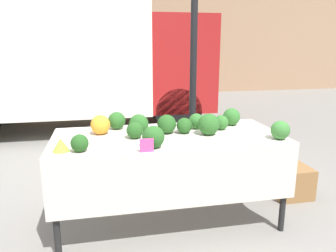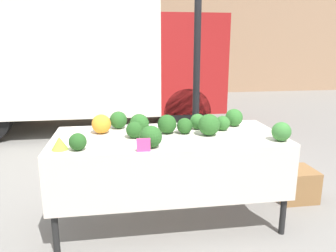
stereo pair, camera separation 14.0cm
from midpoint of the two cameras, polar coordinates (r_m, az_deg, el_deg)
The scene contains 21 objects.
ground_plane at distance 3.13m, azimuth 1.34°, elevation -15.90°, with size 40.00×40.00×0.00m, color gray.
building_facade at distance 10.87m, azimuth -6.38°, elevation 18.55°, with size 16.00×0.60×4.87m.
tent_pole at distance 3.41m, azimuth 6.13°, elevation 6.33°, with size 0.07×0.07×2.22m.
parked_truck at distance 6.34m, azimuth -14.84°, elevation 12.66°, with size 4.87×1.91×2.73m.
market_table at distance 2.78m, azimuth 1.64°, elevation -3.83°, with size 1.96×0.87×0.80m.
orange_cauliflower at distance 2.90m, azimuth -10.19°, elevation 0.34°, with size 0.17×0.17×0.17m.
romanesco_head at distance 2.52m, azimuth -16.87°, elevation -2.90°, with size 0.12×0.12×0.10m.
broccoli_head_0 at distance 2.85m, azimuth 1.18°, elevation 0.32°, with size 0.17×0.17×0.17m.
broccoli_head_1 at distance 2.86m, azimuth -3.63°, elevation 0.39°, with size 0.17×0.17×0.17m.
broccoli_head_2 at distance 2.47m, azimuth -13.88°, elevation -2.70°, with size 0.13×0.13×0.13m.
broccoli_head_3 at distance 3.19m, azimuth 12.66°, elevation 1.45°, with size 0.17×0.17×0.17m.
broccoli_head_4 at distance 2.82m, azimuth 8.58°, elevation 0.19°, with size 0.19×0.19×0.19m.
broccoli_head_5 at distance 3.05m, azimuth -7.34°, elevation 1.04°, with size 0.16×0.16×0.16m.
broccoli_head_6 at distance 3.02m, azimuth 6.52°, elevation 0.77°, with size 0.14×0.14×0.14m.
broccoli_head_7 at distance 2.72m, azimuth -4.41°, elevation -0.67°, with size 0.14×0.14×0.14m.
broccoli_head_8 at distance 3.01m, azimuth 10.82°, elevation 0.49°, with size 0.13×0.13×0.13m.
broccoli_head_9 at distance 2.85m, azimuth 4.32°, elevation 0.01°, with size 0.14×0.14×0.14m.
broccoli_head_10 at distance 2.80m, azimuth 20.50°, elevation -0.93°, with size 0.15×0.15×0.15m.
broccoli_head_11 at distance 2.46m, azimuth -1.35°, elevation -1.89°, with size 0.17×0.17×0.17m.
price_sign at distance 2.37m, azimuth -2.60°, elevation -3.35°, with size 0.10×0.01×0.10m.
produce_crate at distance 3.70m, azimuth 22.28°, elevation -9.33°, with size 0.38×0.36×0.32m.
Camera 2 is at (-0.40, -2.68, 1.56)m, focal length 35.00 mm.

